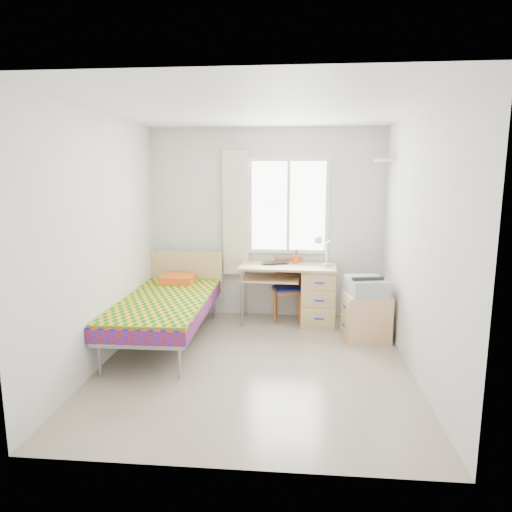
% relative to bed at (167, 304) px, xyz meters
% --- Properties ---
extents(floor, '(3.50, 3.50, 0.00)m').
position_rel_bed_xyz_m(floor, '(1.11, -0.63, -0.45)').
color(floor, '#BCAD93').
rests_on(floor, ground).
extents(ceiling, '(3.50, 3.50, 0.00)m').
position_rel_bed_xyz_m(ceiling, '(1.11, -0.63, 2.15)').
color(ceiling, white).
rests_on(ceiling, wall_back).
extents(wall_back, '(3.20, 0.00, 3.20)m').
position_rel_bed_xyz_m(wall_back, '(1.11, 1.12, 0.85)').
color(wall_back, silver).
rests_on(wall_back, ground).
extents(wall_left, '(0.00, 3.50, 3.50)m').
position_rel_bed_xyz_m(wall_left, '(-0.49, -0.63, 0.85)').
color(wall_left, silver).
rests_on(wall_left, ground).
extents(wall_right, '(0.00, 3.50, 3.50)m').
position_rel_bed_xyz_m(wall_right, '(2.71, -0.63, 0.85)').
color(wall_right, silver).
rests_on(wall_right, ground).
extents(window, '(1.10, 0.04, 1.30)m').
position_rel_bed_xyz_m(window, '(1.41, 1.10, 1.10)').
color(window, white).
rests_on(window, wall_back).
extents(curtain, '(0.35, 0.05, 1.70)m').
position_rel_bed_xyz_m(curtain, '(0.69, 1.05, 1.00)').
color(curtain, beige).
rests_on(curtain, wall_back).
extents(floating_shelf, '(0.20, 0.32, 0.03)m').
position_rel_bed_xyz_m(floating_shelf, '(2.60, 0.77, 1.70)').
color(floating_shelf, white).
rests_on(floating_shelf, wall_right).
extents(bed, '(1.01, 2.14, 0.92)m').
position_rel_bed_xyz_m(bed, '(0.00, 0.00, 0.00)').
color(bed, gray).
rests_on(bed, floor).
extents(desk, '(1.28, 0.63, 0.79)m').
position_rel_bed_xyz_m(desk, '(1.76, 0.78, -0.02)').
color(desk, tan).
rests_on(desk, floor).
extents(chair, '(0.45, 0.45, 0.86)m').
position_rel_bed_xyz_m(chair, '(1.43, 0.94, 0.03)').
color(chair, '#AD5221').
rests_on(chair, floor).
extents(cabinet, '(0.56, 0.51, 0.56)m').
position_rel_bed_xyz_m(cabinet, '(2.38, 0.23, -0.17)').
color(cabinet, tan).
rests_on(cabinet, floor).
extents(printer, '(0.50, 0.55, 0.21)m').
position_rel_bed_xyz_m(printer, '(2.36, 0.24, 0.22)').
color(printer, '#B0B4B9').
rests_on(printer, cabinet).
extents(laptop, '(0.42, 0.34, 0.03)m').
position_rel_bed_xyz_m(laptop, '(1.27, 0.81, 0.35)').
color(laptop, black).
rests_on(laptop, desk).
extents(pen_cup, '(0.09, 0.09, 0.11)m').
position_rel_bed_xyz_m(pen_cup, '(1.53, 0.95, 0.39)').
color(pen_cup, orange).
rests_on(pen_cup, desk).
extents(task_lamp, '(0.23, 0.32, 0.41)m').
position_rel_bed_xyz_m(task_lamp, '(1.86, 0.68, 0.60)').
color(task_lamp, white).
rests_on(task_lamp, desk).
extents(book, '(0.21, 0.25, 0.02)m').
position_rel_bed_xyz_m(book, '(1.22, 0.80, 0.14)').
color(book, gray).
rests_on(book, desk).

